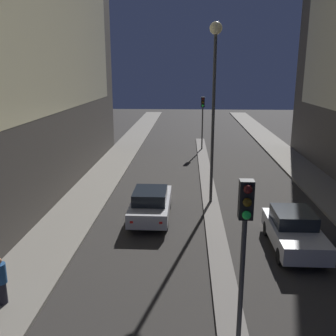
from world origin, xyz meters
name	(u,v)px	position (x,y,z in m)	size (l,w,h in m)	color
median_strip	(208,189)	(0.00, 18.00, 0.06)	(0.87, 34.00, 0.12)	#66605B
traffic_light_near	(244,233)	(0.00, 3.94, 3.56)	(0.32, 0.42, 4.70)	#383838
traffic_light_mid	(203,111)	(0.00, 29.71, 3.56)	(0.32, 0.42, 4.70)	#383838
street_lamp	(214,74)	(0.00, 15.61, 6.95)	(0.63, 0.63, 9.34)	#383838
car_left_lane	(151,203)	(-3.09, 13.33, 0.78)	(1.84, 4.51, 1.55)	#B2B2B7
car_right_lane	(294,231)	(3.09, 10.42, 0.79)	(1.85, 4.14, 1.56)	#B2B2B7
pedestrian_on_left_sidewalk	(1,280)	(-6.99, 5.92, 0.94)	(0.39, 0.39, 1.54)	black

